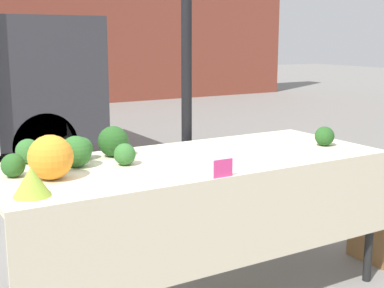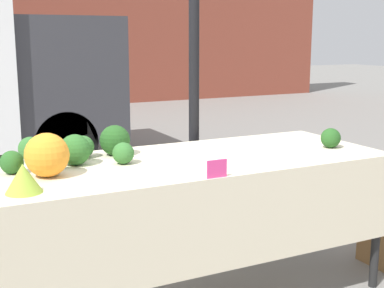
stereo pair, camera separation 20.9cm
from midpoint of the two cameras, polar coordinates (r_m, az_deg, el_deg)
tent_pole at (r=3.56m, az=-2.29°, el=8.50°), size 0.07×0.07×2.61m
market_table at (r=2.92m, az=-1.39°, el=-3.60°), size 2.19×0.88×0.82m
orange_cauliflower at (r=2.61m, az=-17.09°, el=-1.39°), size 0.21×0.21×0.21m
romanesco_head at (r=2.37m, az=-19.19°, el=-3.82°), size 0.16×0.16×0.13m
broccoli_head_0 at (r=2.82m, az=-9.31°, el=-1.11°), size 0.12×0.12×0.12m
broccoli_head_1 at (r=2.99m, az=-13.68°, el=-0.47°), size 0.12×0.12×0.12m
broccoli_head_2 at (r=2.98m, az=-19.04°, el=-0.74°), size 0.13×0.13×0.13m
broccoli_head_3 at (r=3.03m, az=-10.37°, el=0.26°), size 0.17×0.17×0.17m
broccoli_head_4 at (r=2.82m, az=-14.38°, el=-0.81°), size 0.16×0.16×0.16m
broccoli_head_5 at (r=3.35m, az=12.23°, el=0.81°), size 0.12×0.12×0.12m
broccoli_head_6 at (r=2.72m, az=-20.66°, el=-2.17°), size 0.12×0.12×0.12m
price_sign at (r=2.54m, az=0.98°, el=-2.62°), size 0.11×0.01×0.09m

